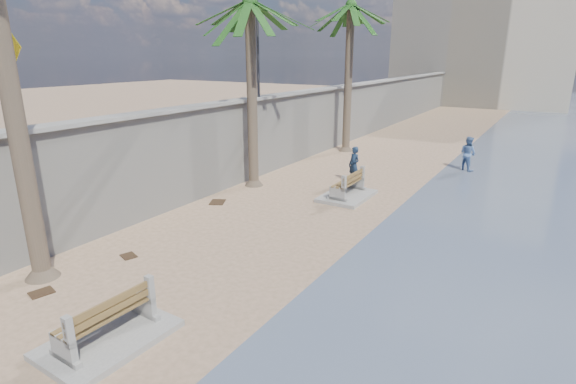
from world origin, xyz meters
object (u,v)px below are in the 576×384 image
at_px(bench_near, 107,322).
at_px(palm_back, 351,8).
at_px(person_a, 354,162).
at_px(person_b, 468,152).
at_px(bench_far, 347,187).
at_px(palm_mid, 250,5).

xyz_separation_m(bench_near, palm_back, (-3.68, 19.28, 7.39)).
relative_size(bench_near, person_a, 1.33).
bearing_deg(person_b, bench_far, 94.49).
distance_m(bench_near, palm_mid, 13.18).
bearing_deg(bench_far, bench_near, -90.65).
distance_m(bench_far, palm_back, 11.70).
distance_m(palm_mid, person_a, 7.69).
height_order(bench_far, palm_back, palm_back).
distance_m(palm_back, person_a, 9.81).
bearing_deg(palm_mid, bench_far, 6.95).
relative_size(bench_far, palm_mid, 0.30).
xyz_separation_m(bench_far, person_b, (3.16, 7.08, 0.48)).
xyz_separation_m(palm_mid, palm_back, (0.36, 8.75, 0.56)).
bearing_deg(person_b, palm_back, 19.03).
relative_size(palm_mid, person_a, 4.42).
relative_size(palm_back, person_b, 4.81).
distance_m(bench_far, person_a, 2.19).
distance_m(bench_near, palm_back, 20.97).
bearing_deg(bench_far, palm_back, 114.81).
bearing_deg(palm_mid, bench_near, -69.01).
xyz_separation_m(bench_near, person_a, (-0.49, 13.08, 0.49)).
xyz_separation_m(palm_mid, person_a, (3.55, 2.55, -6.33)).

